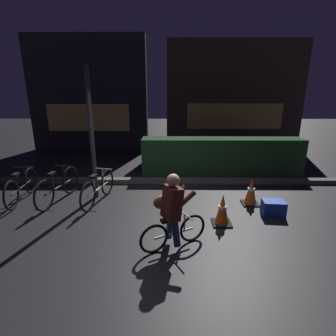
{
  "coord_description": "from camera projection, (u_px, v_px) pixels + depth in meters",
  "views": [
    {
      "loc": [
        0.25,
        -4.51,
        2.41
      ],
      "look_at": [
        0.2,
        0.6,
        0.9
      ],
      "focal_mm": 27.43,
      "sensor_mm": 36.0,
      "label": 1
    }
  ],
  "objects": [
    {
      "name": "traffic_cone_far",
      "position": [
        251.0,
        192.0,
        5.68
      ],
      "size": [
        0.36,
        0.36,
        0.62
      ],
      "color": "black",
      "rests_on": "ground"
    },
    {
      "name": "sidewalk_curb",
      "position": [
        161.0,
        181.0,
        7.1
      ],
      "size": [
        12.0,
        0.24,
        0.12
      ],
      "primitive_type": "cube",
      "color": "#56544F",
      "rests_on": "ground"
    },
    {
      "name": "blue_crate",
      "position": [
        273.0,
        208.0,
        5.23
      ],
      "size": [
        0.47,
        0.36,
        0.3
      ],
      "primitive_type": "cube",
      "rotation": [
        0.0,
        0.0,
        -0.09
      ],
      "color": "#193DB7",
      "rests_on": "ground"
    },
    {
      "name": "parked_bike_leftmost",
      "position": [
        21.0,
        187.0,
        5.87
      ],
      "size": [
        0.46,
        1.6,
        0.74
      ],
      "rotation": [
        0.0,
        0.0,
        1.67
      ],
      "color": "black",
      "rests_on": "ground"
    },
    {
      "name": "parked_bike_center_left",
      "position": [
        98.0,
        188.0,
        5.78
      ],
      "size": [
        0.46,
        1.56,
        0.73
      ],
      "rotation": [
        0.0,
        0.0,
        1.37
      ],
      "color": "black",
      "rests_on": "ground"
    },
    {
      "name": "storefront_right",
      "position": [
        234.0,
        96.0,
        11.24
      ],
      "size": [
        5.93,
        0.54,
        4.54
      ],
      "color": "#42382D",
      "rests_on": "ground"
    },
    {
      "name": "cyclist",
      "position": [
        172.0,
        211.0,
        4.01
      ],
      "size": [
        1.07,
        0.6,
        1.25
      ],
      "rotation": [
        0.0,
        0.0,
        0.49
      ],
      "color": "black",
      "rests_on": "ground"
    },
    {
      "name": "storefront_left",
      "position": [
        88.0,
        95.0,
        10.62
      ],
      "size": [
        4.84,
        0.54,
        4.61
      ],
      "color": "#262328",
      "rests_on": "ground"
    },
    {
      "name": "street_post",
      "position": [
        92.0,
        136.0,
        5.76
      ],
      "size": [
        0.1,
        0.1,
        2.96
      ],
      "primitive_type": "cylinder",
      "color": "#2D2D33",
      "rests_on": "ground"
    },
    {
      "name": "traffic_cone_near",
      "position": [
        222.0,
        210.0,
        4.82
      ],
      "size": [
        0.36,
        0.36,
        0.6
      ],
      "color": "black",
      "rests_on": "ground"
    },
    {
      "name": "ground_plane",
      "position": [
        157.0,
        221.0,
        5.01
      ],
      "size": [
        40.0,
        40.0,
        0.0
      ],
      "primitive_type": "plane",
      "color": "black"
    },
    {
      "name": "parked_bike_left_mid",
      "position": [
        58.0,
        187.0,
        5.83
      ],
      "size": [
        0.46,
        1.66,
        0.77
      ],
      "rotation": [
        0.0,
        0.0,
        1.4
      ],
      "color": "black",
      "rests_on": "ground"
    },
    {
      "name": "hedge_row",
      "position": [
        221.0,
        156.0,
        7.81
      ],
      "size": [
        4.8,
        0.7,
        1.09
      ],
      "primitive_type": "cube",
      "color": "#214723",
      "rests_on": "ground"
    }
  ]
}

